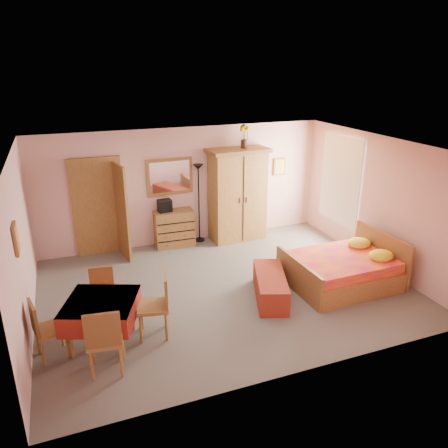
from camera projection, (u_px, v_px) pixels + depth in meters
name	position (u px, v px, depth m)	size (l,w,h in m)	color
floor	(225.00, 289.00, 8.02)	(6.50, 6.50, 0.00)	#66615A
ceiling	(225.00, 148.00, 7.10)	(6.50, 6.50, 0.00)	brown
wall_back	(185.00, 186.00, 9.74)	(6.50, 0.10, 2.60)	#DBA09E
wall_front	(298.00, 288.00, 5.37)	(6.50, 0.10, 2.60)	#DBA09E
wall_left	(21.00, 250.00, 6.47)	(0.10, 5.00, 2.60)	#DBA09E
wall_right	(378.00, 202.00, 8.65)	(0.10, 5.00, 2.60)	#DBA09E
doorway	(99.00, 208.00, 9.18)	(1.06, 0.12, 2.15)	#9E6B35
window	(341.00, 180.00, 9.63)	(0.08, 1.40, 1.95)	white
picture_left	(16.00, 239.00, 5.81)	(0.04, 0.32, 0.42)	orange
picture_back	(279.00, 167.00, 10.42)	(0.30, 0.04, 0.40)	#D8BF59
chest_of_drawers	(174.00, 228.00, 9.76)	(0.87, 0.43, 0.82)	brown
wall_mirror	(170.00, 177.00, 9.54)	(1.03, 0.05, 0.82)	white
stereo	(165.00, 206.00, 9.53)	(0.29, 0.21, 0.27)	black
floor_lamp	(199.00, 204.00, 9.85)	(0.23, 0.23, 1.80)	black
wardrobe	(238.00, 195.00, 9.93)	(1.35, 0.70, 2.12)	#A77538
sunflower_vase	(244.00, 136.00, 9.54)	(0.20, 0.20, 0.51)	yellow
bed	(341.00, 262.00, 8.04)	(1.93, 1.52, 0.89)	#E01553
bench	(270.00, 286.00, 7.64)	(0.49, 1.33, 0.44)	maroon
dining_table	(103.00, 322.00, 6.35)	(0.98, 0.98, 0.72)	maroon
chair_south	(105.00, 338.00, 5.74)	(0.46, 0.46, 1.00)	#A96F39
chair_north	(102.00, 295.00, 6.95)	(0.38, 0.38, 0.84)	#AC783A
chair_west	(50.00, 328.00, 6.04)	(0.41, 0.41, 0.90)	olive
chair_east	(153.00, 306.00, 6.50)	(0.46, 0.46, 1.01)	#A07136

